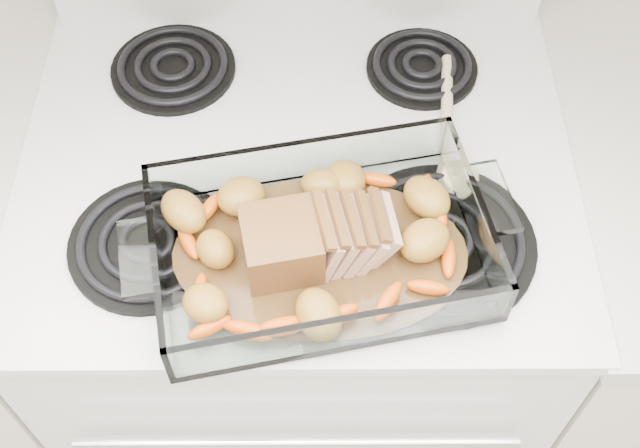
{
  "coord_description": "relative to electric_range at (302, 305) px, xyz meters",
  "views": [
    {
      "loc": [
        0.03,
        0.92,
        1.81
      ],
      "look_at": [
        0.03,
        1.49,
        0.99
      ],
      "focal_mm": 45.0,
      "sensor_mm": 36.0,
      "label": 1
    }
  ],
  "objects": [
    {
      "name": "baking_dish",
      "position": [
        0.03,
        -0.19,
        0.48
      ],
      "size": [
        0.41,
        0.27,
        0.08
      ],
      "rotation": [
        0.0,
        0.0,
        0.2
      ],
      "color": "silver",
      "rests_on": "electric_range"
    },
    {
      "name": "electric_range",
      "position": [
        0.0,
        0.0,
        0.0
      ],
      "size": [
        0.78,
        0.7,
        1.12
      ],
      "color": "white",
      "rests_on": "ground"
    },
    {
      "name": "roast_vegetables",
      "position": [
        0.03,
        -0.15,
        0.49
      ],
      "size": [
        0.37,
        0.2,
        0.04
      ],
      "rotation": [
        0.0,
        0.0,
        0.41
      ],
      "color": "#F35D08",
      "rests_on": "baking_dish"
    },
    {
      "name": "wooden_spoon",
      "position": [
        0.22,
        -0.0,
        0.46
      ],
      "size": [
        0.06,
        0.27,
        0.02
      ],
      "rotation": [
        0.0,
        0.0,
        -0.1
      ],
      "color": "beige",
      "rests_on": "electric_range"
    },
    {
      "name": "pork_roast",
      "position": [
        0.01,
        -0.19,
        0.51
      ],
      "size": [
        0.19,
        0.09,
        0.08
      ],
      "rotation": [
        0.0,
        0.0,
        -0.02
      ],
      "color": "brown",
      "rests_on": "baking_dish"
    }
  ]
}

